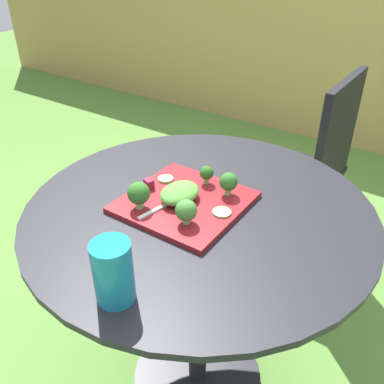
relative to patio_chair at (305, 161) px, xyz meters
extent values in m
plane|color=#568438|center=(-0.01, -0.81, -0.53)|extent=(12.00, 12.00, 0.00)
cylinder|color=black|center=(-0.01, -0.81, 0.21)|extent=(0.91, 0.91, 0.02)
cylinder|color=black|center=(-0.01, -0.81, -0.14)|extent=(0.06, 0.06, 0.69)
cylinder|color=black|center=(-0.01, -0.81, -0.51)|extent=(0.44, 0.44, 0.04)
cube|color=black|center=(-0.09, 0.00, -0.09)|extent=(0.44, 0.44, 0.03)
cube|color=black|center=(0.11, 0.00, 0.15)|extent=(0.03, 0.42, 0.45)
cylinder|color=black|center=(-0.27, 0.18, -0.31)|extent=(0.02, 0.02, 0.43)
cylinder|color=black|center=(-0.27, -0.18, -0.31)|extent=(0.02, 0.02, 0.43)
cylinder|color=black|center=(0.09, 0.18, -0.31)|extent=(0.02, 0.02, 0.43)
cylinder|color=black|center=(0.09, -0.18, -0.31)|extent=(0.02, 0.02, 0.43)
cube|color=maroon|center=(-0.04, -0.83, 0.23)|extent=(0.30, 0.30, 0.01)
cylinder|color=teal|center=(0.03, -1.17, 0.29)|extent=(0.08, 0.08, 0.13)
cylinder|color=#156886|center=(0.03, -1.17, 0.27)|extent=(0.07, 0.07, 0.09)
cube|color=silver|center=(-0.07, -0.91, 0.24)|extent=(0.03, 0.11, 0.00)
cube|color=silver|center=(-0.06, -0.83, 0.24)|extent=(0.03, 0.05, 0.00)
ellipsoid|color=#519338|center=(-0.05, -0.83, 0.25)|extent=(0.09, 0.12, 0.04)
cylinder|color=#99B770|center=(-0.04, -0.72, 0.24)|extent=(0.01, 0.01, 0.02)
sphere|color=#285B1E|center=(-0.04, -0.72, 0.27)|extent=(0.04, 0.04, 0.04)
cylinder|color=#99B770|center=(0.04, -0.74, 0.24)|extent=(0.02, 0.02, 0.02)
sphere|color=#2D6623|center=(0.04, -0.74, 0.27)|extent=(0.05, 0.05, 0.05)
cylinder|color=#99B770|center=(0.02, -0.91, 0.24)|extent=(0.02, 0.02, 0.01)
sphere|color=#427F33|center=(0.02, -0.91, 0.27)|extent=(0.05, 0.05, 0.05)
cylinder|color=#99B770|center=(-0.12, -0.92, 0.24)|extent=(0.02, 0.02, 0.02)
sphere|color=#2D6623|center=(-0.12, -0.92, 0.28)|extent=(0.06, 0.06, 0.06)
cylinder|color=#8EB766|center=(0.07, -0.82, 0.24)|extent=(0.05, 0.05, 0.01)
cylinder|color=#8EB766|center=(-0.15, -0.77, 0.24)|extent=(0.04, 0.04, 0.01)
cube|color=maroon|center=(-0.16, -0.83, 0.25)|extent=(0.03, 0.03, 0.03)
camera|label=1|loc=(0.48, -1.56, 0.82)|focal=38.77mm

